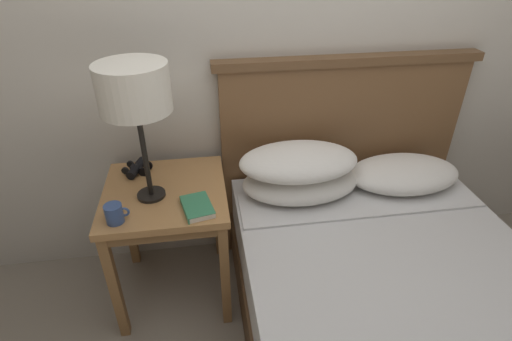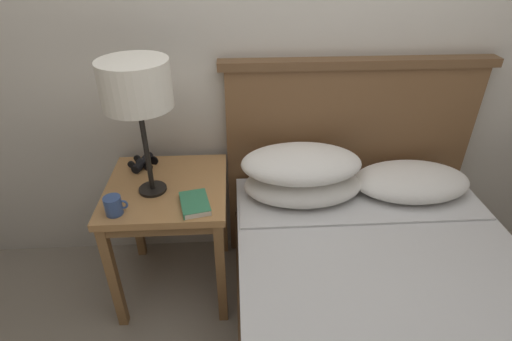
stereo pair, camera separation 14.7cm
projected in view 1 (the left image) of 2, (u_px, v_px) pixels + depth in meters
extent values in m
cube|color=beige|center=(278.00, 31.00, 1.95)|extent=(8.00, 0.06, 2.60)
cube|color=#AD7A47|center=(165.00, 193.00, 1.91)|extent=(0.58, 0.58, 0.04)
cube|color=brown|center=(166.00, 200.00, 1.93)|extent=(0.55, 0.55, 0.05)
cube|color=olive|center=(115.00, 288.00, 1.84)|extent=(0.04, 0.04, 0.63)
cube|color=olive|center=(225.00, 276.00, 1.91)|extent=(0.04, 0.04, 0.63)
cube|color=olive|center=(128.00, 220.00, 2.27)|extent=(0.04, 0.04, 0.63)
cube|color=olive|center=(218.00, 211.00, 2.33)|extent=(0.04, 0.04, 0.63)
cube|color=silver|center=(417.00, 328.00, 1.55)|extent=(1.25, 1.93, 0.25)
cube|color=silver|center=(359.00, 201.00, 2.04)|extent=(1.23, 0.28, 0.01)
cube|color=brown|center=(338.00, 161.00, 2.32)|extent=(1.34, 0.06, 1.14)
cube|color=brown|center=(350.00, 60.00, 2.01)|extent=(1.41, 0.10, 0.04)
ellipsoid|color=white|center=(300.00, 182.00, 2.06)|extent=(0.60, 0.36, 0.15)
ellipsoid|color=white|center=(403.00, 174.00, 2.13)|extent=(0.60, 0.36, 0.15)
ellipsoid|color=white|center=(299.00, 161.00, 1.99)|extent=(0.60, 0.36, 0.15)
cylinder|color=black|center=(151.00, 194.00, 1.86)|extent=(0.13, 0.13, 0.01)
cylinder|color=black|center=(145.00, 155.00, 1.75)|extent=(0.02, 0.02, 0.41)
cylinder|color=silver|center=(133.00, 88.00, 1.58)|extent=(0.29, 0.29, 0.20)
cube|color=silver|center=(198.00, 207.00, 1.77)|extent=(0.15, 0.20, 0.03)
cube|color=#337F56|center=(197.00, 204.00, 1.76)|extent=(0.16, 0.20, 0.00)
cube|color=#337F56|center=(184.00, 210.00, 1.75)|extent=(0.04, 0.18, 0.03)
cylinder|color=black|center=(134.00, 171.00, 2.00)|extent=(0.07, 0.10, 0.04)
cylinder|color=black|center=(143.00, 172.00, 2.00)|extent=(0.05, 0.02, 0.05)
cylinder|color=black|center=(125.00, 171.00, 2.01)|extent=(0.04, 0.02, 0.04)
cylinder|color=black|center=(139.00, 165.00, 2.06)|extent=(0.07, 0.10, 0.04)
cylinder|color=black|center=(148.00, 166.00, 2.05)|extent=(0.05, 0.02, 0.05)
cylinder|color=black|center=(130.00, 164.00, 2.06)|extent=(0.04, 0.02, 0.04)
cube|color=black|center=(136.00, 167.00, 2.03)|extent=(0.07, 0.05, 0.01)
cylinder|color=black|center=(136.00, 166.00, 2.02)|extent=(0.02, 0.02, 0.02)
cylinder|color=#334C84|center=(114.00, 214.00, 1.68)|extent=(0.08, 0.08, 0.08)
torus|color=#334C84|center=(124.00, 212.00, 1.68)|extent=(0.05, 0.01, 0.05)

